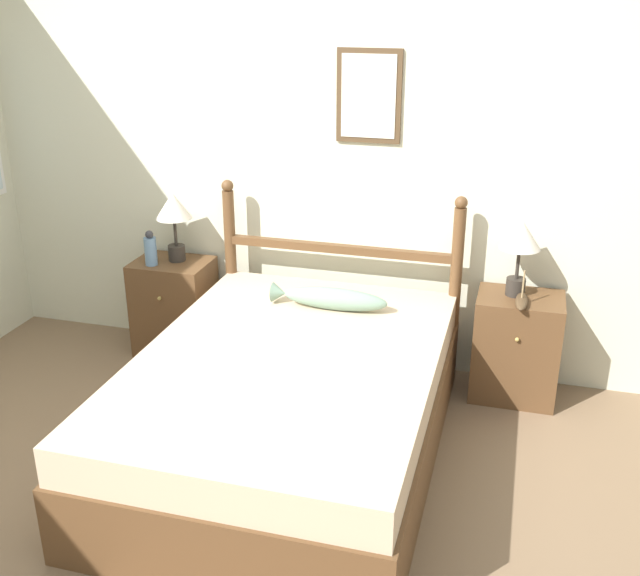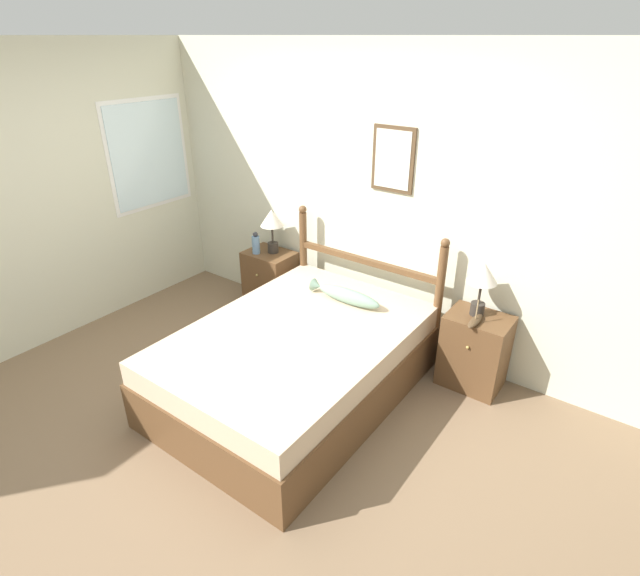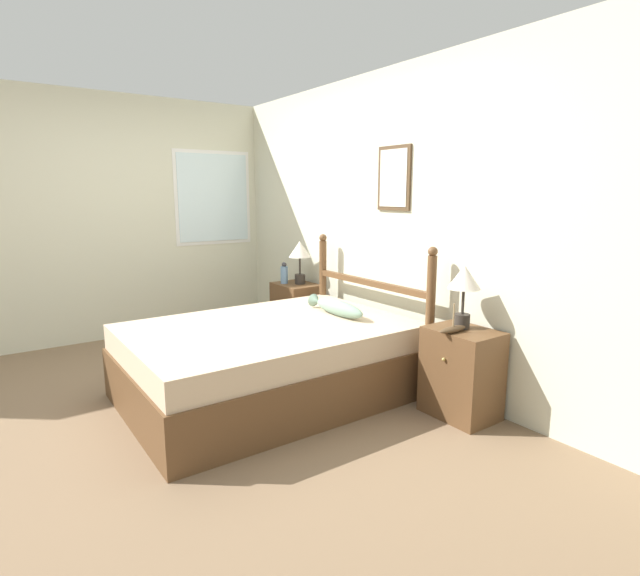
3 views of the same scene
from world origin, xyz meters
name	(u,v)px [view 3 (image 3 of 3)]	position (x,y,z in m)	size (l,w,h in m)	color
ground_plane	(189,402)	(0.00, 0.00, 0.00)	(16.00, 16.00, 0.00)	#7A6047
wall_back	(369,223)	(0.00, 1.73, 1.28)	(6.40, 0.08, 2.55)	beige
wall_left	(111,219)	(-2.13, 0.02, 1.28)	(0.08, 6.40, 2.55)	beige
bed	(269,361)	(0.23, 0.56, 0.28)	(1.47, 2.08, 0.57)	brown
headboard	(369,300)	(0.23, 1.56, 0.63)	(1.47, 0.07, 1.16)	brown
nightstand_left	(296,313)	(-0.85, 1.49, 0.31)	(0.48, 0.38, 0.62)	brown
nightstand_right	(461,373)	(1.30, 1.49, 0.31)	(0.48, 0.38, 0.62)	brown
table_lamp_left	(300,253)	(-0.82, 1.52, 0.94)	(0.23, 0.23, 0.44)	#2D2823
table_lamp_right	(464,283)	(1.26, 1.51, 0.94)	(0.23, 0.23, 0.44)	#2D2823
bottle	(284,274)	(-0.94, 1.40, 0.72)	(0.08, 0.08, 0.22)	#668CB2
model_boat	(453,329)	(1.30, 1.37, 0.65)	(0.07, 0.24, 0.20)	#4C3823
fish_pillow	(337,307)	(0.28, 1.17, 0.63)	(0.66, 0.13, 0.13)	gray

